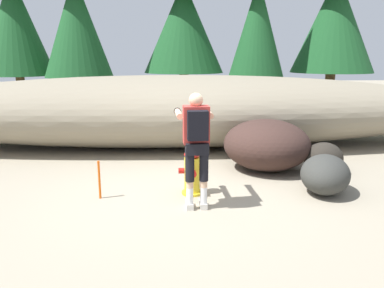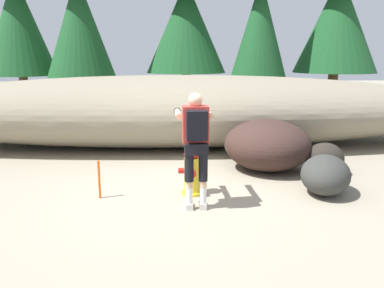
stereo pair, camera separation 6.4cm
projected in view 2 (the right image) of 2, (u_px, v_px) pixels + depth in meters
name	position (u px, v px, depth m)	size (l,w,h in m)	color
ground_plane	(181.00, 198.00, 6.05)	(56.00, 56.00, 0.04)	gray
dirt_embankment	(178.00, 110.00, 9.42)	(14.66, 3.20, 1.71)	gray
fire_hydrant	(192.00, 173.00, 6.13)	(0.43, 0.38, 0.75)	yellow
utility_worker	(196.00, 136.00, 5.44)	(0.57, 0.99, 1.66)	beige
boulder_large	(267.00, 145.00, 7.44)	(1.63, 1.67, 0.97)	#37241F
boulder_mid	(325.00, 175.00, 6.16)	(1.02, 0.77, 0.62)	#333431
boulder_small	(324.00, 159.00, 7.14)	(0.73, 0.64, 0.60)	#2A2620
pine_tree_far_left	(16.00, 5.00, 13.72)	(2.57, 2.57, 7.35)	#47331E
pine_tree_left	(78.00, 6.00, 12.96)	(2.32, 2.32, 7.09)	#47331E
pine_tree_center	(186.00, 9.00, 13.97)	(2.93, 2.93, 6.98)	#47331E
pine_tree_right	(260.00, 9.00, 12.61)	(1.89, 1.89, 6.80)	#47331E
pine_tree_far_right	(339.00, 4.00, 13.33)	(2.89, 2.89, 7.18)	#47331E
survey_stake	(99.00, 179.00, 5.96)	(0.04, 0.04, 0.60)	#E55914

